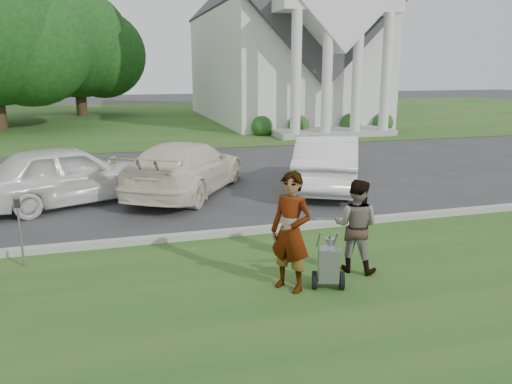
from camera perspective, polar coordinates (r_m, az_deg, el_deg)
name	(u,v)px	position (r m, az deg, el deg)	size (l,w,h in m)	color
ground	(223,246)	(9.79, -3.74, -6.22)	(120.00, 120.00, 0.00)	#333335
grass_strip	(270,318)	(7.13, 1.60, -14.21)	(80.00, 7.00, 0.01)	#23521C
church_lawn	(141,118)	(36.19, -13.06, 8.27)	(80.00, 30.00, 0.01)	#23521C
curb	(218,234)	(10.27, -4.41, -4.80)	(80.00, 0.18, 0.15)	#9E9E93
church	(281,27)	(34.00, 2.90, 18.27)	(9.19, 19.00, 24.10)	white
tree_back	(77,49)	(39.05, -19.81, 15.16)	(9.61, 7.60, 8.89)	#332316
striping_cart	(329,265)	(7.92, 8.30, -8.30)	(0.70, 1.05, 0.91)	black
person_left	(291,233)	(7.64, 4.00, -4.69)	(0.68, 0.45, 1.87)	#999999
person_right	(356,227)	(8.54, 11.31, -3.89)	(0.77, 0.60, 1.59)	#999999
parking_meter_near	(19,224)	(9.45, -25.43, -3.29)	(0.09, 0.08, 1.25)	gray
car_b	(69,174)	(13.45, -20.60, 1.89)	(1.81, 4.49, 1.53)	white
car_c	(186,168)	(13.82, -8.03, 2.78)	(2.03, 4.99, 1.45)	white
car_d	(328,162)	(14.45, 8.19, 3.47)	(1.64, 4.71, 1.55)	white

